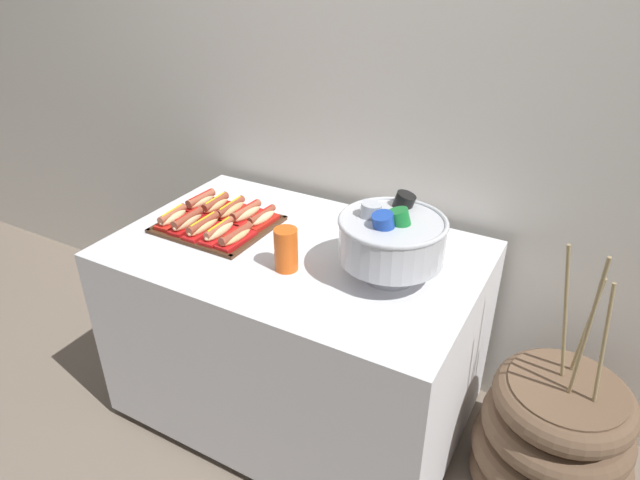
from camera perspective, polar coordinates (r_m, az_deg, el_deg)
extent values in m
plane|color=#7A6B5B|center=(2.49, -2.13, -16.60)|extent=(10.00, 10.00, 0.00)
cube|color=silver|center=(2.25, 4.37, 16.68)|extent=(6.00, 0.10, 2.60)
cube|color=silver|center=(2.21, -2.33, -9.16)|extent=(1.31, 0.84, 0.74)
cylinder|color=black|center=(2.57, -16.28, -15.63)|extent=(0.05, 0.05, 0.04)
cylinder|color=black|center=(2.89, -8.27, -8.86)|extent=(0.05, 0.05, 0.04)
cylinder|color=black|center=(2.53, 12.28, -15.98)|extent=(0.05, 0.05, 0.04)
cylinder|color=brown|center=(2.21, 22.68, -18.10)|extent=(0.38, 0.38, 0.48)
torus|color=brown|center=(2.34, 21.79, -21.14)|extent=(0.52, 0.52, 0.11)
torus|color=brown|center=(2.25, 22.38, -19.16)|extent=(0.54, 0.54, 0.11)
torus|color=brown|center=(2.17, 22.99, -17.01)|extent=(0.50, 0.50, 0.11)
torus|color=brown|center=(2.09, 23.63, -14.70)|extent=(0.46, 0.46, 0.11)
cylinder|color=#937F56|center=(1.90, 26.96, -9.55)|extent=(0.05, 0.02, 0.43)
cylinder|color=#937F56|center=(1.92, 23.74, -6.94)|extent=(0.09, 0.05, 0.50)
cylinder|color=#937F56|center=(1.83, 25.62, -8.37)|extent=(0.01, 0.09, 0.55)
cylinder|color=#937F56|center=(1.98, 25.60, -8.00)|extent=(0.03, 0.06, 0.40)
cube|color=#472B19|center=(2.19, -10.36, 1.51)|extent=(0.41, 0.36, 0.01)
cube|color=#472B19|center=(2.07, -13.34, -0.25)|extent=(0.41, 0.02, 0.01)
cube|color=#472B19|center=(2.30, -7.71, 3.39)|extent=(0.41, 0.02, 0.01)
cube|color=#472B19|center=(2.30, -14.15, 2.75)|extent=(0.02, 0.36, 0.01)
cube|color=#472B19|center=(2.08, -6.20, 0.47)|extent=(0.02, 0.36, 0.01)
cube|color=red|center=(2.22, -14.73, 1.81)|extent=(0.07, 0.16, 0.02)
ellipsoid|color=beige|center=(2.21, -14.81, 2.33)|extent=(0.06, 0.14, 0.04)
cylinder|color=#A8563D|center=(2.21, -14.85, 2.62)|extent=(0.04, 0.14, 0.03)
cylinder|color=yellow|center=(2.20, -14.89, 2.92)|extent=(0.01, 0.12, 0.01)
cube|color=#B21414|center=(2.17, -13.29, 1.37)|extent=(0.06, 0.17, 0.02)
ellipsoid|color=beige|center=(2.16, -13.36, 1.92)|extent=(0.05, 0.16, 0.04)
cylinder|color=brown|center=(2.16, -13.40, 2.23)|extent=(0.04, 0.15, 0.03)
cylinder|color=red|center=(2.15, -13.44, 2.59)|extent=(0.01, 0.13, 0.01)
cube|color=red|center=(2.13, -11.78, 0.92)|extent=(0.06, 0.18, 0.02)
ellipsoid|color=#E0BC7F|center=(2.12, -11.84, 1.44)|extent=(0.05, 0.17, 0.04)
cylinder|color=brown|center=(2.11, -11.87, 1.73)|extent=(0.03, 0.16, 0.03)
cylinder|color=yellow|center=(2.10, -11.91, 2.08)|extent=(0.01, 0.13, 0.01)
cube|color=red|center=(2.08, -10.20, 0.44)|extent=(0.07, 0.17, 0.02)
ellipsoid|color=beige|center=(2.07, -10.26, 0.98)|extent=(0.05, 0.16, 0.04)
cylinder|color=#A8563D|center=(2.07, -10.29, 1.28)|extent=(0.03, 0.15, 0.03)
cylinder|color=yellow|center=(2.06, -10.31, 1.58)|extent=(0.01, 0.13, 0.01)
cube|color=red|center=(2.04, -8.56, -0.06)|extent=(0.07, 0.17, 0.02)
ellipsoid|color=tan|center=(2.03, -8.60, 0.43)|extent=(0.06, 0.16, 0.04)
cylinder|color=brown|center=(2.02, -8.62, 0.70)|extent=(0.04, 0.16, 0.03)
cylinder|color=red|center=(2.02, -8.65, 1.06)|extent=(0.01, 0.13, 0.01)
cube|color=#B21414|center=(2.33, -12.00, 3.44)|extent=(0.07, 0.16, 0.02)
ellipsoid|color=beige|center=(2.32, -12.06, 3.94)|extent=(0.05, 0.15, 0.04)
cylinder|color=#A8563D|center=(2.31, -12.09, 4.21)|extent=(0.04, 0.14, 0.03)
cylinder|color=red|center=(2.31, -12.12, 4.54)|extent=(0.01, 0.12, 0.01)
cube|color=#B21414|center=(2.28, -10.57, 3.06)|extent=(0.06, 0.16, 0.02)
ellipsoid|color=#E0BC7F|center=(2.27, -10.62, 3.58)|extent=(0.05, 0.15, 0.04)
cylinder|color=brown|center=(2.27, -10.65, 3.86)|extent=(0.04, 0.14, 0.03)
cylinder|color=yellow|center=(2.26, -10.68, 4.19)|extent=(0.01, 0.12, 0.01)
cube|color=red|center=(2.24, -9.07, 2.66)|extent=(0.07, 0.17, 0.02)
ellipsoid|color=tan|center=(2.23, -9.12, 3.15)|extent=(0.06, 0.16, 0.04)
cylinder|color=brown|center=(2.22, -9.14, 3.43)|extent=(0.03, 0.16, 0.03)
cylinder|color=yellow|center=(2.22, -9.17, 3.73)|extent=(0.01, 0.14, 0.01)
cube|color=red|center=(2.20, -7.53, 2.24)|extent=(0.08, 0.18, 0.02)
ellipsoid|color=beige|center=(2.18, -7.56, 2.78)|extent=(0.07, 0.16, 0.04)
cylinder|color=#A8563D|center=(2.18, -7.59, 3.08)|extent=(0.04, 0.16, 0.03)
cylinder|color=red|center=(2.17, -7.61, 3.42)|extent=(0.02, 0.13, 0.01)
cube|color=red|center=(2.15, -5.92, 1.80)|extent=(0.07, 0.16, 0.02)
ellipsoid|color=beige|center=(2.14, -5.95, 2.35)|extent=(0.06, 0.14, 0.04)
cylinder|color=brown|center=(2.14, -5.97, 2.65)|extent=(0.04, 0.14, 0.03)
cylinder|color=red|center=(2.13, -5.98, 2.93)|extent=(0.02, 0.12, 0.01)
cylinder|color=silver|center=(1.85, 7.08, -3.51)|extent=(0.17, 0.17, 0.02)
cone|color=silver|center=(1.83, 7.15, -2.54)|extent=(0.06, 0.06, 0.06)
cylinder|color=silver|center=(1.78, 7.33, 0.02)|extent=(0.34, 0.34, 0.13)
torus|color=silver|center=(1.75, 7.47, 1.90)|extent=(0.35, 0.35, 0.02)
cylinder|color=#197A33|center=(1.75, 8.30, 1.21)|extent=(0.12, 0.09, 0.14)
cylinder|color=black|center=(1.87, 8.22, 3.03)|extent=(0.12, 0.10, 0.14)
cylinder|color=#B7BCC6|center=(1.79, 5.07, 1.98)|extent=(0.09, 0.08, 0.13)
cylinder|color=#1E47B2|center=(1.73, 6.59, 0.90)|extent=(0.10, 0.11, 0.13)
cylinder|color=#EA5B19|center=(1.86, -3.47, -1.50)|extent=(0.08, 0.08, 0.11)
cylinder|color=#EA5B19|center=(1.85, -3.49, -0.98)|extent=(0.08, 0.08, 0.11)
cylinder|color=#EA5B19|center=(1.84, -3.50, -0.44)|extent=(0.08, 0.08, 0.11)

